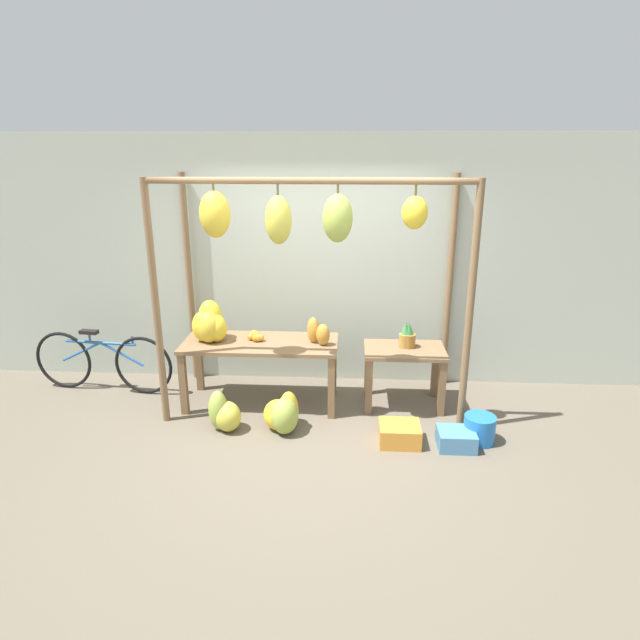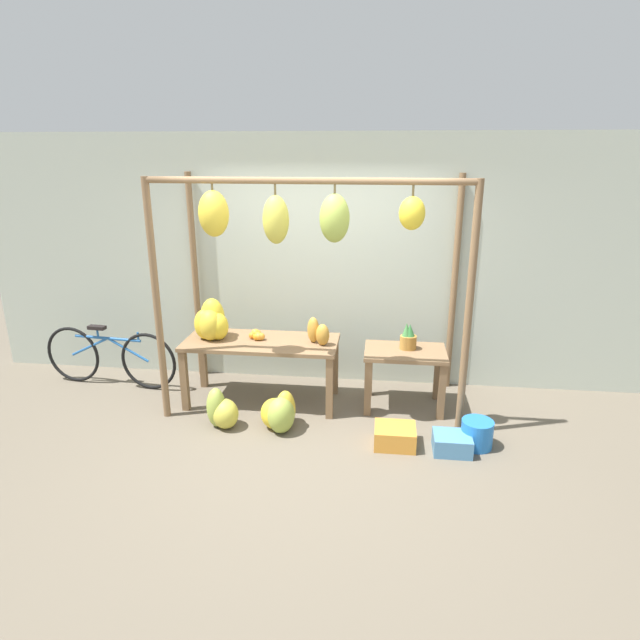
# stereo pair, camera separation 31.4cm
# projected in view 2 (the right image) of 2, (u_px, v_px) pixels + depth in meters

# --- Properties ---
(ground_plane) EXTENTS (20.00, 20.00, 0.00)m
(ground_plane) POSITION_uv_depth(u_px,v_px,m) (302.00, 444.00, 4.97)
(ground_plane) COLOR #665B4C
(shop_wall_back) EXTENTS (8.00, 0.08, 2.80)m
(shop_wall_back) POSITION_uv_depth(u_px,v_px,m) (322.00, 262.00, 6.03)
(shop_wall_back) COLOR #B7C1B2
(shop_wall_back) RESTS_ON ground_plane
(stall_awning) EXTENTS (3.00, 1.25, 2.39)m
(stall_awning) POSITION_uv_depth(u_px,v_px,m) (301.00, 241.00, 4.96)
(stall_awning) COLOR brown
(stall_awning) RESTS_ON ground_plane
(display_table_main) EXTENTS (1.61, 0.69, 0.70)m
(display_table_main) POSITION_uv_depth(u_px,v_px,m) (261.00, 349.00, 5.64)
(display_table_main) COLOR brown
(display_table_main) RESTS_ON ground_plane
(display_table_side) EXTENTS (0.84, 0.57, 0.64)m
(display_table_side) POSITION_uv_depth(u_px,v_px,m) (405.00, 363.00, 5.56)
(display_table_side) COLOR brown
(display_table_side) RESTS_ON ground_plane
(banana_pile_on_table) EXTENTS (0.40, 0.41, 0.42)m
(banana_pile_on_table) POSITION_uv_depth(u_px,v_px,m) (212.00, 323.00, 5.62)
(banana_pile_on_table) COLOR yellow
(banana_pile_on_table) RESTS_ON display_table_main
(orange_pile) EXTENTS (0.18, 0.18, 0.09)m
(orange_pile) POSITION_uv_depth(u_px,v_px,m) (257.00, 335.00, 5.65)
(orange_pile) COLOR orange
(orange_pile) RESTS_ON display_table_main
(pineapple_cluster) EXTENTS (0.17, 0.15, 0.28)m
(pineapple_cluster) POSITION_uv_depth(u_px,v_px,m) (408.00, 338.00, 5.52)
(pineapple_cluster) COLOR #B27F38
(pineapple_cluster) RESTS_ON display_table_side
(banana_pile_ground_left) EXTENTS (0.41, 0.38, 0.41)m
(banana_pile_ground_left) POSITION_uv_depth(u_px,v_px,m) (221.00, 411.00, 5.23)
(banana_pile_ground_left) COLOR gold
(banana_pile_ground_left) RESTS_ON ground_plane
(banana_pile_ground_right) EXTENTS (0.44, 0.44, 0.40)m
(banana_pile_ground_right) POSITION_uv_depth(u_px,v_px,m) (281.00, 413.00, 5.20)
(banana_pile_ground_right) COLOR gold
(banana_pile_ground_right) RESTS_ON ground_plane
(fruit_crate_white) EXTENTS (0.38, 0.33, 0.19)m
(fruit_crate_white) POSITION_uv_depth(u_px,v_px,m) (395.00, 436.00, 4.93)
(fruit_crate_white) COLOR orange
(fruit_crate_white) RESTS_ON ground_plane
(blue_bucket) EXTENTS (0.29, 0.29, 0.26)m
(blue_bucket) POSITION_uv_depth(u_px,v_px,m) (477.00, 434.00, 4.89)
(blue_bucket) COLOR blue
(blue_bucket) RESTS_ON ground_plane
(parked_bicycle) EXTENTS (1.64, 0.20, 0.72)m
(parked_bicycle) POSITION_uv_depth(u_px,v_px,m) (110.00, 357.00, 6.11)
(parked_bicycle) COLOR black
(parked_bicycle) RESTS_ON ground_plane
(papaya_pile) EXTENTS (0.28, 0.24, 0.27)m
(papaya_pile) POSITION_uv_depth(u_px,v_px,m) (318.00, 332.00, 5.48)
(papaya_pile) COLOR gold
(papaya_pile) RESTS_ON display_table_main
(fruit_crate_purple) EXTENTS (0.34, 0.29, 0.17)m
(fruit_crate_purple) POSITION_uv_depth(u_px,v_px,m) (452.00, 443.00, 4.83)
(fruit_crate_purple) COLOR #4C84B2
(fruit_crate_purple) RESTS_ON ground_plane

